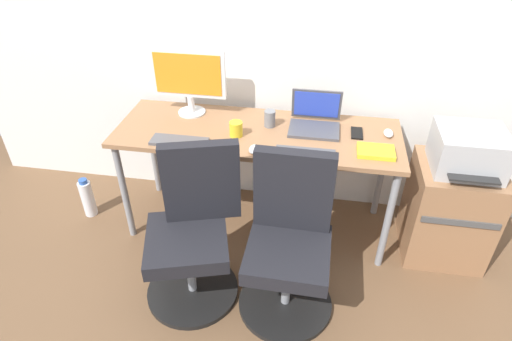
{
  "coord_description": "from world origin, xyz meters",
  "views": [
    {
      "loc": [
        0.38,
        -2.29,
        2.08
      ],
      "look_at": [
        0.0,
        -0.05,
        0.49
      ],
      "focal_mm": 30.07,
      "sensor_mm": 36.0,
      "label": 1
    }
  ],
  "objects": [
    {
      "name": "ground_plane",
      "position": [
        0.0,
        0.0,
        0.0
      ],
      "size": [
        5.28,
        5.28,
        0.0
      ],
      "primitive_type": "plane",
      "color": "brown"
    },
    {
      "name": "pen_cup",
      "position": [
        0.07,
        0.08,
        0.81
      ],
      "size": [
        0.07,
        0.07,
        0.1
      ],
      "primitive_type": "cylinder",
      "color": "slate",
      "rests_on": "desk"
    },
    {
      "name": "office_chair_left",
      "position": [
        -0.26,
        -0.62,
        0.42
      ],
      "size": [
        0.55,
        0.55,
        0.94
      ],
      "color": "black",
      "rests_on": "ground"
    },
    {
      "name": "keyboard_by_laptop",
      "position": [
        0.31,
        -0.23,
        0.77
      ],
      "size": [
        0.34,
        0.12,
        0.02
      ],
      "primitive_type": "cube",
      "color": "#515156",
      "rests_on": "desk"
    },
    {
      "name": "back_wall",
      "position": [
        0.0,
        0.39,
        1.3
      ],
      "size": [
        4.4,
        0.04,
        2.6
      ],
      "primitive_type": "cube",
      "color": "white",
      "rests_on": "ground"
    },
    {
      "name": "desktop_monitor",
      "position": [
        -0.47,
        0.17,
        1.01
      ],
      "size": [
        0.48,
        0.18,
        0.43
      ],
      "color": "silver",
      "rests_on": "desk"
    },
    {
      "name": "desk",
      "position": [
        0.0,
        0.0,
        0.69
      ],
      "size": [
        1.77,
        0.62,
        0.76
      ],
      "color": "#996B47",
      "rests_on": "ground"
    },
    {
      "name": "mouse_by_laptop",
      "position": [
        0.02,
        -0.24,
        0.77
      ],
      "size": [
        0.06,
        0.1,
        0.03
      ],
      "primitive_type": "ellipsoid",
      "color": "#B7B7B7",
      "rests_on": "desk"
    },
    {
      "name": "mouse_by_monitor",
      "position": [
        0.8,
        0.08,
        0.77
      ],
      "size": [
        0.06,
        0.1,
        0.03
      ],
      "primitive_type": "ellipsoid",
      "color": "silver",
      "rests_on": "desk"
    },
    {
      "name": "printer",
      "position": [
        1.23,
        -0.05,
        0.77
      ],
      "size": [
        0.38,
        0.4,
        0.24
      ],
      "color": "#B7B7B7",
      "rests_on": "side_cabinet"
    },
    {
      "name": "side_cabinet",
      "position": [
        1.23,
        -0.05,
        0.33
      ],
      "size": [
        0.48,
        0.46,
        0.65
      ],
      "color": "#996B47",
      "rests_on": "ground"
    },
    {
      "name": "water_bottle_on_floor",
      "position": [
        -1.23,
        -0.11,
        0.15
      ],
      "size": [
        0.09,
        0.09,
        0.31
      ],
      "color": "white",
      "rests_on": "ground"
    },
    {
      "name": "open_laptop",
      "position": [
        0.35,
        0.11,
        0.81
      ],
      "size": [
        0.31,
        0.26,
        0.23
      ],
      "color": "#4C4C51",
      "rests_on": "desk"
    },
    {
      "name": "coffee_mug",
      "position": [
        -0.12,
        -0.08,
        0.8
      ],
      "size": [
        0.08,
        0.08,
        0.09
      ],
      "primitive_type": "cylinder",
      "color": "yellow",
      "rests_on": "desk"
    },
    {
      "name": "notebook",
      "position": [
        0.71,
        -0.14,
        0.77
      ],
      "size": [
        0.21,
        0.15,
        0.03
      ],
      "primitive_type": "cube",
      "color": "yellow",
      "rests_on": "desk"
    },
    {
      "name": "phone_near_laptop",
      "position": [
        0.61,
        0.07,
        0.76
      ],
      "size": [
        0.07,
        0.14,
        0.01
      ],
      "primitive_type": "cube",
      "color": "black",
      "rests_on": "desk"
    },
    {
      "name": "office_chair_right",
      "position": [
        0.28,
        -0.61,
        0.42
      ],
      "size": [
        0.54,
        0.54,
        0.94
      ],
      "color": "black",
      "rests_on": "ground"
    },
    {
      "name": "keyboard_by_monitor",
      "position": [
        -0.43,
        -0.22,
        0.77
      ],
      "size": [
        0.34,
        0.12,
        0.02
      ],
      "primitive_type": "cube",
      "color": "#515156",
      "rests_on": "desk"
    }
  ]
}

